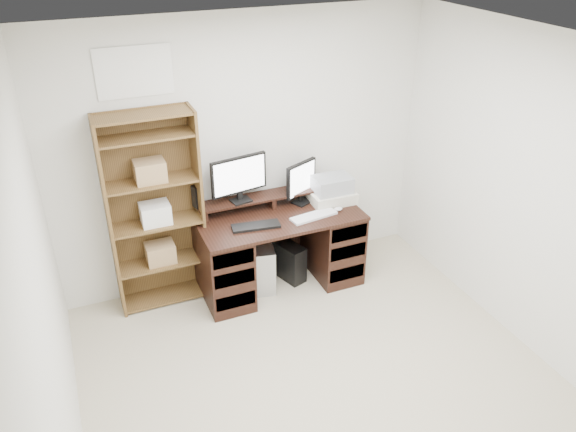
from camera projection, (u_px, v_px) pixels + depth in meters
room at (349, 267)px, 3.47m from camera, size 3.54×4.04×2.54m
desk at (279, 249)px, 5.28m from camera, size 1.50×0.70×0.75m
riser_shelf at (271, 197)px, 5.23m from camera, size 1.40×0.22×0.12m
monitor_wide at (239, 177)px, 4.99m from camera, size 0.53×0.16×0.43m
monitor_small at (301, 181)px, 5.23m from camera, size 0.35×0.21×0.41m
speaker at (198, 196)px, 4.95m from camera, size 0.10×0.10×0.20m
keyboard_black at (256, 226)px, 4.91m from camera, size 0.44×0.20×0.02m
keyboard_white at (314, 216)px, 5.07m from camera, size 0.45×0.20×0.02m
mouse at (338, 209)px, 5.18m from camera, size 0.09×0.06×0.03m
printer at (332, 196)px, 5.33m from camera, size 0.43×0.32×0.10m
basket at (332, 184)px, 5.26m from camera, size 0.35×0.26×0.15m
tower_silver at (262, 263)px, 5.35m from camera, size 0.29×0.49×0.46m
tower_black at (288, 261)px, 5.47m from camera, size 0.27×0.41×0.37m
bookshelf at (155, 210)px, 4.83m from camera, size 0.80×0.30×1.80m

